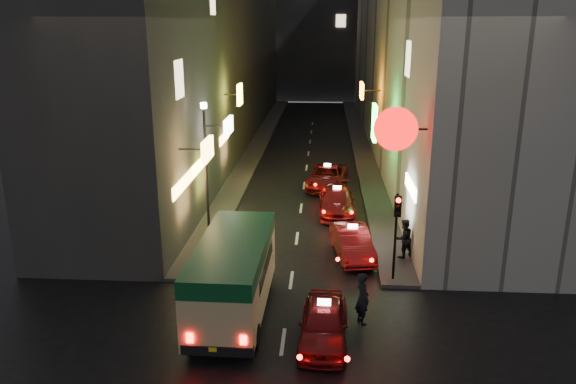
% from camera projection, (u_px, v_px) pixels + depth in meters
% --- Properties ---
extents(building_left, '(7.40, 52.00, 18.00)m').
position_uv_depth(building_left, '(210.00, 33.00, 44.50)').
color(building_left, '#353330').
rests_on(building_left, ground).
extents(building_right, '(7.97, 52.00, 18.00)m').
position_uv_depth(building_right, '(414.00, 33.00, 43.50)').
color(building_right, '#A8A29A').
rests_on(building_right, ground).
extents(building_far, '(30.00, 10.00, 22.00)m').
position_uv_depth(building_far, '(317.00, 13.00, 73.99)').
color(building_far, '#36363B').
rests_on(building_far, ground).
extents(sidewalk_left, '(1.50, 52.00, 0.15)m').
position_uv_depth(sidewalk_left, '(259.00, 144.00, 46.86)').
color(sidewalk_left, '#413F3D').
rests_on(sidewalk_left, ground).
extents(sidewalk_right, '(1.50, 52.00, 0.15)m').
position_uv_depth(sidewalk_right, '(361.00, 145.00, 46.33)').
color(sidewalk_right, '#413F3D').
rests_on(sidewalk_right, ground).
extents(minibus, '(2.32, 6.40, 2.74)m').
position_uv_depth(minibus, '(233.00, 269.00, 19.14)').
color(minibus, '#CCB77F').
rests_on(minibus, ground).
extents(taxi_near, '(2.13, 4.81, 1.68)m').
position_uv_depth(taxi_near, '(324.00, 320.00, 17.79)').
color(taxi_near, maroon).
rests_on(taxi_near, ground).
extents(taxi_second, '(2.72, 5.02, 1.68)m').
position_uv_depth(taxi_second, '(352.00, 240.00, 24.32)').
color(taxi_second, maroon).
rests_on(taxi_second, ground).
extents(taxi_third, '(2.07, 4.92, 1.73)m').
position_uv_depth(taxi_third, '(337.00, 199.00, 29.90)').
color(taxi_third, maroon).
rests_on(taxi_third, ground).
extents(taxi_far, '(2.64, 5.13, 1.73)m').
position_uv_depth(taxi_far, '(327.00, 175.00, 34.57)').
color(taxi_far, maroon).
rests_on(taxi_far, ground).
extents(pedestrian_crossing, '(0.68, 0.81, 2.09)m').
position_uv_depth(pedestrian_crossing, '(362.00, 295.00, 18.81)').
color(pedestrian_crossing, black).
rests_on(pedestrian_crossing, ground).
extents(pedestrian_sidewalk, '(0.86, 0.77, 1.94)m').
position_uv_depth(pedestrian_sidewalk, '(404.00, 236.00, 23.81)').
color(pedestrian_sidewalk, black).
rests_on(pedestrian_sidewalk, sidewalk_right).
extents(traffic_light, '(0.26, 0.43, 3.50)m').
position_uv_depth(traffic_light, '(397.00, 219.00, 21.21)').
color(traffic_light, black).
rests_on(traffic_light, sidewalk_right).
extents(lamp_post, '(0.28, 0.28, 6.22)m').
position_uv_depth(lamp_post, '(206.00, 161.00, 25.74)').
color(lamp_post, black).
rests_on(lamp_post, sidewalk_left).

